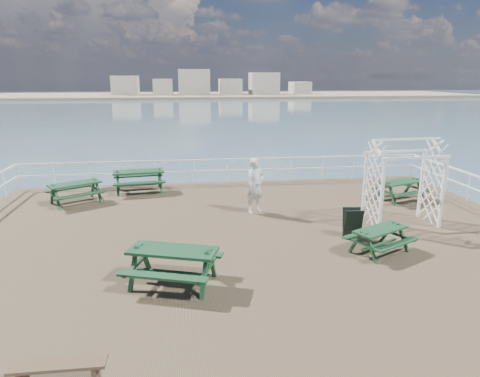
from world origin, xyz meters
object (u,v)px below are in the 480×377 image
(picnic_table_b, at_px, (139,176))
(flat_bench_far, at_px, (59,369))
(person, at_px, (255,186))
(picnic_table_c, at_px, (401,186))
(picnic_table_e, at_px, (380,235))
(picnic_table_a, at_px, (75,188))
(trellis_arbor, at_px, (403,187))
(picnic_table_d, at_px, (173,259))

(picnic_table_b, distance_m, flat_bench_far, 11.61)
(person, bearing_deg, picnic_table_b, 115.08)
(picnic_table_b, xyz_separation_m, picnic_table_c, (10.07, -2.66, -0.08))
(picnic_table_b, height_order, picnic_table_e, picnic_table_b)
(picnic_table_a, xyz_separation_m, picnic_table_c, (12.26, -1.24, -0.02))
(picnic_table_e, xyz_separation_m, trellis_arbor, (1.70, 2.12, 0.74))
(picnic_table_a, relative_size, person, 1.20)
(trellis_arbor, xyz_separation_m, person, (-4.45, 1.79, -0.27))
(picnic_table_a, distance_m, flat_bench_far, 10.39)
(picnic_table_d, distance_m, flat_bench_far, 3.60)
(picnic_table_e, bearing_deg, flat_bench_far, -176.01)
(flat_bench_far, height_order, person, person)
(picnic_table_a, bearing_deg, flat_bench_far, -109.50)
(picnic_table_b, height_order, person, person)
(person, bearing_deg, picnic_table_a, 136.53)
(picnic_table_b, relative_size, picnic_table_e, 1.12)
(person, bearing_deg, picnic_table_e, -81.39)
(trellis_arbor, relative_size, person, 1.45)
(picnic_table_a, bearing_deg, person, -48.03)
(picnic_table_b, bearing_deg, picnic_table_d, -86.94)
(picnic_table_d, bearing_deg, picnic_table_c, 52.84)
(trellis_arbor, distance_m, person, 4.80)
(picnic_table_c, height_order, person, person)
(picnic_table_a, height_order, person, person)
(picnic_table_b, relative_size, picnic_table_c, 1.04)
(flat_bench_far, distance_m, person, 9.33)
(picnic_table_c, height_order, picnic_table_d, picnic_table_d)
(picnic_table_b, distance_m, person, 5.48)
(flat_bench_far, bearing_deg, picnic_table_b, 90.17)
(picnic_table_d, bearing_deg, picnic_table_b, 119.14)
(picnic_table_b, distance_m, picnic_table_c, 10.41)
(picnic_table_e, relative_size, flat_bench_far, 1.38)
(picnic_table_c, height_order, picnic_table_e, picnic_table_c)
(picnic_table_d, relative_size, flat_bench_far, 1.66)
(picnic_table_c, xyz_separation_m, flat_bench_far, (-10.18, -8.94, -0.24))
(picnic_table_c, height_order, trellis_arbor, trellis_arbor)
(picnic_table_c, relative_size, trellis_arbor, 0.77)
(picnic_table_d, xyz_separation_m, flat_bench_far, (-1.67, -3.17, -0.31))
(picnic_table_d, relative_size, trellis_arbor, 0.86)
(picnic_table_b, relative_size, person, 1.16)
(flat_bench_far, xyz_separation_m, person, (4.40, 8.20, 0.65))
(flat_bench_far, relative_size, person, 0.75)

